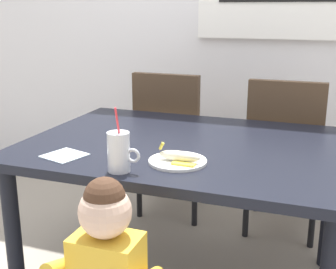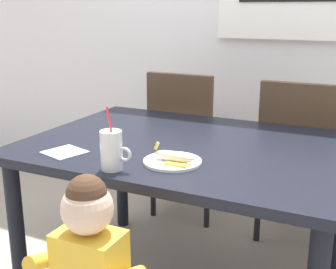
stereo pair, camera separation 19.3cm
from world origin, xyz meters
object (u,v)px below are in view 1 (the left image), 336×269
dining_chair_left (172,137)px  snack_plate (178,161)px  milk_cup (119,154)px  peeled_banana (180,157)px  toddler_standing (107,268)px  paper_napkin (64,155)px  dining_table (187,161)px  dining_chair_right (285,149)px

dining_chair_left → snack_plate: 1.12m
snack_plate → dining_chair_left: bearing=110.5°
milk_cup → peeled_banana: 0.24m
toddler_standing → milk_cup: 0.41m
toddler_standing → paper_napkin: size_ratio=5.59×
dining_table → dining_chair_left: bearing=114.1°
milk_cup → paper_napkin: milk_cup is taller
peeled_banana → paper_napkin: bearing=-172.3°
toddler_standing → peeled_banana: (0.10, 0.43, 0.26)m
peeled_banana → paper_napkin: (-0.48, -0.06, -0.03)m
snack_plate → paper_napkin: (-0.47, -0.08, -0.00)m
paper_napkin → milk_cup: bearing=-16.2°
milk_cup → peeled_banana: size_ratio=1.45×
dining_chair_left → dining_table: bearing=114.1°
toddler_standing → dining_chair_left: bearing=101.4°
dining_chair_right → paper_napkin: 1.35m
dining_chair_right → dining_table: bearing=62.6°
dining_chair_right → toddler_standing: bearing=74.0°
dining_table → dining_chair_right: 0.82m
milk_cup → paper_napkin: (-0.29, 0.08, -0.06)m
paper_napkin → dining_table: bearing=40.5°
dining_chair_left → snack_plate: (0.39, -1.03, 0.21)m
dining_chair_left → toddler_standing: 1.51m
toddler_standing → milk_cup: size_ratio=3.35×
milk_cup → dining_table: bearing=74.1°
peeled_banana → dining_chair_left: bearing=110.9°
dining_chair_right → peeled_banana: 1.09m
dining_table → toddler_standing: size_ratio=1.72×
toddler_standing → paper_napkin: (-0.38, 0.37, 0.23)m
paper_napkin → toddler_standing: bearing=-44.3°
dining_chair_left → paper_napkin: 1.13m
toddler_standing → peeled_banana: size_ratio=4.85×
milk_cup → snack_plate: size_ratio=1.09×
dining_chair_right → peeled_banana: (-0.31, -1.01, 0.24)m
dining_chair_right → toddler_standing: 1.50m
toddler_standing → paper_napkin: bearing=135.7°
peeled_banana → dining_chair_right: bearing=72.9°
peeled_banana → milk_cup: bearing=-141.5°
snack_plate → milk_cup: bearing=-136.8°
dining_chair_right → dining_chair_left: bearing=-2.5°
dining_chair_right → milk_cup: bearing=66.8°
dining_table → peeled_banana: peeled_banana is taller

